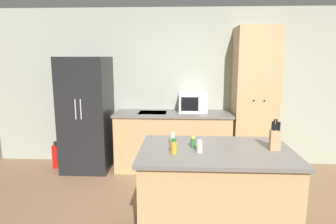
{
  "coord_description": "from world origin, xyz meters",
  "views": [
    {
      "loc": [
        -0.35,
        -2.72,
        1.81
      ],
      "look_at": [
        -0.55,
        1.4,
        1.05
      ],
      "focal_mm": 32.0,
      "sensor_mm": 36.0,
      "label": 1
    }
  ],
  "objects_px": {
    "knife_block": "(275,139)",
    "spice_bottle_green_herb": "(174,147)",
    "fire_extinguisher": "(56,156)",
    "spice_bottle_short_red": "(173,139)",
    "spice_bottle_tall_dark": "(200,147)",
    "microwave": "(193,102)",
    "refrigerator": "(87,114)",
    "pantry_cabinet": "(254,101)",
    "spice_bottle_amber_oil": "(193,142)"
  },
  "relations": [
    {
      "from": "knife_block",
      "to": "microwave",
      "type": "bearing_deg",
      "value": 109.38
    },
    {
      "from": "knife_block",
      "to": "spice_bottle_amber_oil",
      "type": "distance_m",
      "value": 0.77
    },
    {
      "from": "refrigerator",
      "to": "fire_extinguisher",
      "type": "height_order",
      "value": "refrigerator"
    },
    {
      "from": "spice_bottle_amber_oil",
      "to": "pantry_cabinet",
      "type": "bearing_deg",
      "value": 61.77
    },
    {
      "from": "refrigerator",
      "to": "knife_block",
      "type": "distance_m",
      "value": 3.05
    },
    {
      "from": "spice_bottle_green_herb",
      "to": "fire_extinguisher",
      "type": "height_order",
      "value": "spice_bottle_green_herb"
    },
    {
      "from": "pantry_cabinet",
      "to": "microwave",
      "type": "bearing_deg",
      "value": 175.24
    },
    {
      "from": "pantry_cabinet",
      "to": "spice_bottle_amber_oil",
      "type": "bearing_deg",
      "value": -118.23
    },
    {
      "from": "pantry_cabinet",
      "to": "spice_bottle_amber_oil",
      "type": "height_order",
      "value": "pantry_cabinet"
    },
    {
      "from": "spice_bottle_short_red",
      "to": "fire_extinguisher",
      "type": "relative_size",
      "value": 0.31
    },
    {
      "from": "knife_block",
      "to": "spice_bottle_green_herb",
      "type": "distance_m",
      "value": 0.97
    },
    {
      "from": "refrigerator",
      "to": "pantry_cabinet",
      "type": "xyz_separation_m",
      "value": [
        2.67,
        0.08,
        0.23
      ]
    },
    {
      "from": "knife_block",
      "to": "spice_bottle_green_herb",
      "type": "bearing_deg",
      "value": -170.76
    },
    {
      "from": "knife_block",
      "to": "fire_extinguisher",
      "type": "xyz_separation_m",
      "value": [
        -2.96,
        1.85,
        -0.85
      ]
    },
    {
      "from": "pantry_cabinet",
      "to": "spice_bottle_green_herb",
      "type": "height_order",
      "value": "pantry_cabinet"
    },
    {
      "from": "refrigerator",
      "to": "fire_extinguisher",
      "type": "distance_m",
      "value": 0.89
    },
    {
      "from": "spice_bottle_tall_dark",
      "to": "spice_bottle_green_herb",
      "type": "relative_size",
      "value": 0.84
    },
    {
      "from": "spice_bottle_short_red",
      "to": "fire_extinguisher",
      "type": "xyz_separation_m",
      "value": [
        -1.98,
        1.75,
        -0.81
      ]
    },
    {
      "from": "spice_bottle_amber_oil",
      "to": "fire_extinguisher",
      "type": "height_order",
      "value": "spice_bottle_amber_oil"
    },
    {
      "from": "knife_block",
      "to": "spice_bottle_green_herb",
      "type": "height_order",
      "value": "knife_block"
    },
    {
      "from": "fire_extinguisher",
      "to": "spice_bottle_short_red",
      "type": "bearing_deg",
      "value": -41.38
    },
    {
      "from": "refrigerator",
      "to": "microwave",
      "type": "height_order",
      "value": "refrigerator"
    },
    {
      "from": "pantry_cabinet",
      "to": "knife_block",
      "type": "distance_m",
      "value": 1.96
    },
    {
      "from": "pantry_cabinet",
      "to": "spice_bottle_amber_oil",
      "type": "relative_size",
      "value": 20.25
    },
    {
      "from": "fire_extinguisher",
      "to": "knife_block",
      "type": "bearing_deg",
      "value": -32.03
    },
    {
      "from": "microwave",
      "to": "spice_bottle_tall_dark",
      "type": "bearing_deg",
      "value": -90.1
    },
    {
      "from": "microwave",
      "to": "spice_bottle_green_herb",
      "type": "height_order",
      "value": "microwave"
    },
    {
      "from": "refrigerator",
      "to": "microwave",
      "type": "distance_m",
      "value": 1.72
    },
    {
      "from": "spice_bottle_short_red",
      "to": "spice_bottle_green_herb",
      "type": "height_order",
      "value": "spice_bottle_green_herb"
    },
    {
      "from": "refrigerator",
      "to": "pantry_cabinet",
      "type": "bearing_deg",
      "value": 1.72
    },
    {
      "from": "refrigerator",
      "to": "pantry_cabinet",
      "type": "distance_m",
      "value": 2.68
    },
    {
      "from": "pantry_cabinet",
      "to": "spice_bottle_short_red",
      "type": "relative_size",
      "value": 16.71
    },
    {
      "from": "spice_bottle_green_herb",
      "to": "fire_extinguisher",
      "type": "xyz_separation_m",
      "value": [
        -2.0,
        2.0,
        -0.81
      ]
    },
    {
      "from": "knife_block",
      "to": "fire_extinguisher",
      "type": "distance_m",
      "value": 3.59
    },
    {
      "from": "microwave",
      "to": "fire_extinguisher",
      "type": "distance_m",
      "value": 2.42
    },
    {
      "from": "knife_block",
      "to": "spice_bottle_tall_dark",
      "type": "relative_size",
      "value": 2.56
    },
    {
      "from": "microwave",
      "to": "knife_block",
      "type": "relative_size",
      "value": 1.49
    },
    {
      "from": "pantry_cabinet",
      "to": "spice_bottle_short_red",
      "type": "distance_m",
      "value": 2.22
    },
    {
      "from": "microwave",
      "to": "knife_block",
      "type": "xyz_separation_m",
      "value": [
        0.71,
        -2.02,
        -0.04
      ]
    },
    {
      "from": "pantry_cabinet",
      "to": "spice_bottle_short_red",
      "type": "xyz_separation_m",
      "value": [
        -1.23,
        -1.84,
        -0.13
      ]
    },
    {
      "from": "spice_bottle_short_red",
      "to": "knife_block",
      "type": "bearing_deg",
      "value": -6.06
    },
    {
      "from": "pantry_cabinet",
      "to": "spice_bottle_tall_dark",
      "type": "distance_m",
      "value": 2.27
    },
    {
      "from": "pantry_cabinet",
      "to": "spice_bottle_green_herb",
      "type": "xyz_separation_m",
      "value": [
        -1.2,
        -2.1,
        -0.13
      ]
    },
    {
      "from": "knife_block",
      "to": "spice_bottle_tall_dark",
      "type": "bearing_deg",
      "value": -171.38
    },
    {
      "from": "refrigerator",
      "to": "spice_bottle_amber_oil",
      "type": "distance_m",
      "value": 2.46
    },
    {
      "from": "pantry_cabinet",
      "to": "microwave",
      "type": "relative_size",
      "value": 5.04
    },
    {
      "from": "knife_block",
      "to": "refrigerator",
      "type": "bearing_deg",
      "value": 142.31
    },
    {
      "from": "refrigerator",
      "to": "pantry_cabinet",
      "type": "relative_size",
      "value": 0.8
    },
    {
      "from": "pantry_cabinet",
      "to": "fire_extinguisher",
      "type": "height_order",
      "value": "pantry_cabinet"
    },
    {
      "from": "spice_bottle_tall_dark",
      "to": "spice_bottle_green_herb",
      "type": "bearing_deg",
      "value": -168.92
    }
  ]
}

